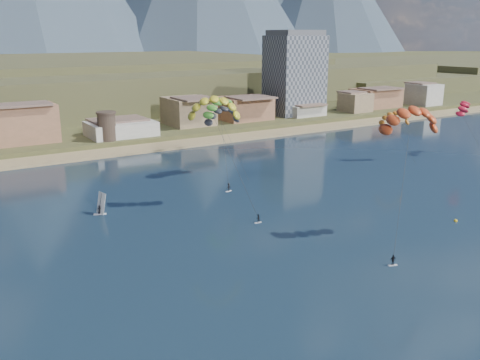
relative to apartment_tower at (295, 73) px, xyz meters
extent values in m
plane|color=black|center=(-85.00, -128.00, -17.82)|extent=(2400.00, 2400.00, 0.00)
cube|color=tan|center=(-85.00, -22.00, -17.57)|extent=(2200.00, 12.00, 0.90)
cube|color=brown|center=(-45.00, 92.00, -8.32)|extent=(320.00, 150.00, 15.00)
cube|color=brown|center=(175.00, 77.00, -11.82)|extent=(240.00, 120.00, 8.00)
cube|color=gray|center=(0.00, 0.00, -0.82)|extent=(20.00, 16.00, 30.00)
cube|color=#59595E|center=(0.00, 0.00, 15.18)|extent=(18.00, 14.40, 2.00)
cylinder|color=#47382D|center=(-80.00, -14.00, -11.82)|extent=(5.20, 5.20, 8.00)
cylinder|color=#47382D|center=(-80.00, -14.00, -7.52)|extent=(5.82, 5.82, 0.60)
cube|color=silver|center=(-78.28, -91.27, -17.78)|extent=(1.34, 0.44, 0.09)
imported|color=black|center=(-78.28, -91.27, -16.97)|extent=(0.76, 0.60, 1.52)
cylinder|color=#262626|center=(-79.02, -84.87, -8.77)|extent=(0.05, 0.05, 20.65)
cube|color=silver|center=(-71.65, -116.37, -17.77)|extent=(1.43, 0.85, 0.09)
imported|color=black|center=(-71.65, -116.37, -16.94)|extent=(1.00, 0.68, 1.58)
cylinder|color=#262626|center=(-66.45, -112.48, -8.62)|extent=(0.05, 0.05, 20.92)
cube|color=silver|center=(-72.86, -71.98, -17.77)|extent=(1.58, 0.79, 0.10)
imported|color=black|center=(-72.86, -71.98, -16.85)|extent=(1.24, 0.89, 1.74)
cylinder|color=#262626|center=(-70.23, -65.82, -10.12)|extent=(0.05, 0.05, 18.80)
cylinder|color=#262626|center=(-67.19, -63.85, -11.43)|extent=(0.04, 0.04, 14.58)
cylinder|color=#262626|center=(-21.49, -74.41, -12.85)|extent=(0.04, 0.04, 12.30)
cylinder|color=#262626|center=(-0.01, -78.96, -12.04)|extent=(0.04, 0.04, 13.56)
cube|color=silver|center=(-100.71, -71.96, -17.76)|extent=(2.36, 1.51, 0.11)
imported|color=black|center=(-100.71, -71.96, -16.88)|extent=(0.94, 0.80, 1.64)
cube|color=white|center=(-100.33, -71.96, -15.71)|extent=(1.79, 2.63, 3.92)
sphere|color=yellow|center=(-47.88, -109.45, -17.71)|extent=(0.62, 0.62, 0.62)
camera|label=1|loc=(-127.03, -163.30, 14.34)|focal=38.95mm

